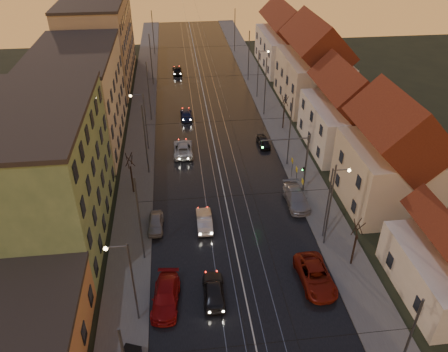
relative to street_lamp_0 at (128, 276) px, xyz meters
name	(u,v)px	position (x,y,z in m)	size (l,w,h in m)	color
ground	(252,330)	(9.10, -2.00, -4.89)	(160.00, 160.00, 0.00)	black
road	(208,115)	(9.10, 38.00, -4.87)	(16.00, 120.00, 0.04)	black
sidewalk_left	(142,118)	(-0.90, 38.00, -4.81)	(4.00, 120.00, 0.15)	#4C4C4C
sidewalk_right	(271,111)	(19.10, 38.00, -4.81)	(4.00, 120.00, 0.15)	#4C4C4C
tram_rail_0	(194,115)	(6.90, 38.00, -4.83)	(0.06, 120.00, 0.03)	gray
tram_rail_1	(203,115)	(8.33, 38.00, -4.83)	(0.06, 120.00, 0.03)	gray
tram_rail_2	(213,114)	(9.87, 38.00, -4.83)	(0.06, 120.00, 0.03)	gray
tram_rail_3	(222,114)	(11.30, 38.00, -4.83)	(0.06, 120.00, 0.03)	gray
apartment_left_1	(43,177)	(-8.40, 12.00, 1.61)	(10.00, 18.00, 13.00)	#5B7B4E
apartment_left_2	(79,99)	(-8.40, 32.00, 1.11)	(10.00, 20.00, 12.00)	beige
apartment_left_3	(100,41)	(-8.40, 56.00, 2.11)	(10.00, 24.00, 14.00)	tan
house_right_1	(391,159)	(26.10, 13.00, 0.56)	(8.67, 10.20, 10.80)	beige
house_right_2	(346,114)	(26.10, 26.00, -0.24)	(9.18, 12.24, 9.20)	silver
house_right_3	(313,68)	(26.10, 41.00, 0.92)	(9.18, 14.28, 11.50)	beige
house_right_4	(286,41)	(26.10, 59.00, 0.16)	(9.18, 16.32, 10.00)	silver
catenary_pole_r_0	(406,349)	(17.70, -8.00, -0.39)	(0.16, 0.16, 9.00)	#595B60
catenary_pole_l_1	(140,221)	(0.50, 7.00, -0.39)	(0.16, 0.16, 9.00)	#595B60
catenary_pole_r_1	(330,207)	(17.70, 7.00, -0.39)	(0.16, 0.16, 9.00)	#595B60
catenary_pole_l_2	(145,141)	(0.50, 22.00, -0.39)	(0.16, 0.16, 9.00)	#595B60
catenary_pole_r_2	(290,133)	(17.70, 22.00, -0.39)	(0.16, 0.16, 9.00)	#595B60
catenary_pole_l_3	(149,92)	(0.50, 37.00, -0.39)	(0.16, 0.16, 9.00)	#595B60
catenary_pole_r_3	(265,87)	(17.70, 37.00, -0.39)	(0.16, 0.16, 9.00)	#595B60
catenary_pole_l_4	(151,60)	(0.50, 52.00, -0.39)	(0.16, 0.16, 9.00)	#595B60
catenary_pole_r_4	(249,56)	(17.70, 52.00, -0.39)	(0.16, 0.16, 9.00)	#595B60
catenary_pole_l_5	(153,33)	(0.50, 70.00, -0.39)	(0.16, 0.16, 9.00)	#595B60
catenary_pole_r_5	(235,30)	(17.70, 70.00, -0.39)	(0.16, 0.16, 9.00)	#595B60
street_lamp_0	(128,276)	(0.00, 0.00, 0.00)	(1.75, 0.32, 8.00)	#595B60
street_lamp_1	(332,197)	(18.21, 8.00, 0.00)	(1.75, 0.32, 8.00)	#595B60
street_lamp_2	(143,116)	(0.00, 28.00, 0.00)	(1.75, 0.32, 8.00)	#595B60
street_lamp_3	(260,69)	(18.21, 44.00, 0.00)	(1.75, 0.32, 8.00)	#595B60
traffic_light_mast	(298,157)	(17.10, 16.00, -0.29)	(5.30, 0.32, 7.20)	#595B60
bare_tree_0	(131,174)	(-1.09, 18.00, -2.40)	(1.09, 1.09, 5.11)	black
bare_tree_1	(355,244)	(19.31, 4.00, -2.40)	(1.09, 1.09, 5.11)	black
bare_tree_2	(284,113)	(19.51, 32.00, -2.40)	(1.09, 1.09, 5.11)	black
driving_car_0	(214,290)	(6.46, 1.65, -4.12)	(1.81, 4.50, 1.53)	black
driving_car_1	(204,220)	(6.42, 11.14, -4.17)	(1.52, 4.35, 1.43)	#AFAFB5
driving_car_2	(183,148)	(4.85, 26.44, -4.15)	(2.45, 5.31, 1.47)	silver
driving_car_3	(186,114)	(5.75, 37.24, -4.27)	(1.74, 4.27, 1.24)	#171F46
driving_car_4	(177,70)	(4.93, 57.29, -4.15)	(1.73, 4.29, 1.46)	black
parked_left_2	(166,297)	(2.49, 1.43, -4.13)	(2.12, 5.22, 1.51)	maroon
parked_left_3	(156,223)	(1.50, 11.37, -4.25)	(1.51, 3.76, 1.28)	#9D9EA3
parked_right_0	(315,276)	(15.37, 2.23, -4.10)	(2.62, 5.68, 1.58)	maroon
parked_right_1	(296,198)	(16.70, 13.82, -4.10)	(2.19, 5.39, 1.56)	#929297
parked_right_2	(263,142)	(15.70, 27.27, -4.27)	(1.45, 3.62, 1.23)	black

